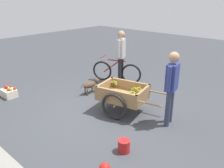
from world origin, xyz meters
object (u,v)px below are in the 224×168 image
at_px(bicycle, 116,72).
at_px(cyclist_person, 121,52).
at_px(plastic_bucket, 124,146).
at_px(dog, 91,85).
at_px(fruit_cart, 123,95).
at_px(vendor_person, 172,82).
at_px(apple_crate, 9,92).

relative_size(bicycle, cyclist_person, 0.93).
bearing_deg(cyclist_person, plastic_bucket, 131.06).
height_order(cyclist_person, plastic_bucket, cyclist_person).
xyz_separation_m(bicycle, dog, (-0.07, 1.21, -0.08)).
xyz_separation_m(fruit_cart, plastic_bucket, (-1.02, 1.20, -0.32)).
bearing_deg(bicycle, vendor_person, 154.66).
bearing_deg(dog, vendor_person, 179.35).
bearing_deg(plastic_bucket, dog, -30.92).
bearing_deg(apple_crate, plastic_bucket, -176.39).
xyz_separation_m(fruit_cart, dog, (1.43, -0.26, -0.17)).
height_order(vendor_person, cyclist_person, cyclist_person).
height_order(fruit_cart, apple_crate, fruit_cart).
height_order(fruit_cart, cyclist_person, cyclist_person).
distance_m(vendor_person, bicycle, 2.97).
bearing_deg(apple_crate, dog, -131.69).
relative_size(fruit_cart, vendor_person, 1.08).
xyz_separation_m(cyclist_person, apple_crate, (1.60, 2.99, -0.89)).
bearing_deg(dog, bicycle, -86.47).
bearing_deg(bicycle, cyclist_person, -158.11).
relative_size(fruit_cart, bicycle, 1.13).
bearing_deg(apple_crate, fruit_cart, -153.83).
xyz_separation_m(vendor_person, dog, (2.55, -0.03, -0.72)).
bearing_deg(plastic_bucket, fruit_cart, -49.67).
xyz_separation_m(vendor_person, apple_crate, (4.08, 1.69, -0.86)).
distance_m(bicycle, plastic_bucket, 3.69).
relative_size(fruit_cart, plastic_bucket, 7.41).
bearing_deg(apple_crate, vendor_person, -157.49).
xyz_separation_m(cyclist_person, dog, (0.07, 1.27, -0.74)).
relative_size(fruit_cart, apple_crate, 4.02).
height_order(cyclist_person, dog, cyclist_person).
bearing_deg(cyclist_person, apple_crate, 61.87).
relative_size(bicycle, apple_crate, 3.55).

